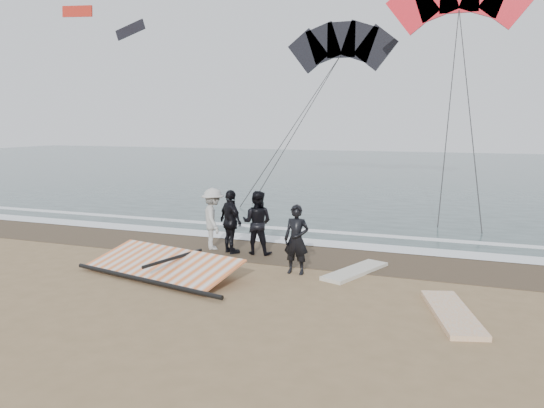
{
  "coord_description": "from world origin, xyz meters",
  "views": [
    {
      "loc": [
        4.42,
        -9.17,
        3.58
      ],
      "look_at": [
        -0.19,
        3.0,
        1.6
      ],
      "focal_mm": 35.0,
      "sensor_mm": 36.0,
      "label": 1
    }
  ],
  "objects_px": {
    "man_main": "(296,239)",
    "board_cream": "(355,271)",
    "sail_rig": "(164,266)",
    "board_white": "(452,313)"
  },
  "relations": [
    {
      "from": "sail_rig",
      "to": "man_main",
      "type": "bearing_deg",
      "value": 20.97
    },
    {
      "from": "sail_rig",
      "to": "board_white",
      "type": "bearing_deg",
      "value": -4.48
    },
    {
      "from": "man_main",
      "to": "board_white",
      "type": "distance_m",
      "value": 4.07
    },
    {
      "from": "sail_rig",
      "to": "board_cream",
      "type": "bearing_deg",
      "value": 21.46
    },
    {
      "from": "man_main",
      "to": "board_cream",
      "type": "xyz_separation_m",
      "value": [
        1.33,
        0.55,
        -0.79
      ]
    },
    {
      "from": "man_main",
      "to": "board_cream",
      "type": "height_order",
      "value": "man_main"
    },
    {
      "from": "man_main",
      "to": "sail_rig",
      "type": "relative_size",
      "value": 0.38
    },
    {
      "from": "board_cream",
      "to": "sail_rig",
      "type": "height_order",
      "value": "sail_rig"
    },
    {
      "from": "man_main",
      "to": "board_white",
      "type": "relative_size",
      "value": 0.69
    },
    {
      "from": "board_white",
      "to": "sail_rig",
      "type": "xyz_separation_m",
      "value": [
        -6.61,
        0.52,
        0.15
      ]
    }
  ]
}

